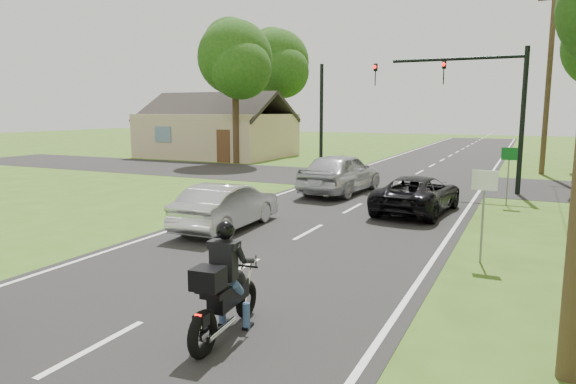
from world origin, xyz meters
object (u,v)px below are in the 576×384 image
object	(u,v)px
sign_white	(484,194)
traffic_signal	(476,94)
sign_green	(509,162)
silver_suv	(341,173)
dark_suv	(418,194)
utility_pole_far	(549,79)
silver_sedan	(227,206)
motorcycle_rider	(224,292)

from	to	relation	value
sign_white	traffic_signal	bearing A→B (deg)	97.05
sign_green	silver_suv	bearing A→B (deg)	179.43
dark_suv	sign_green	size ratio (longest dim) A/B	2.13
dark_suv	traffic_signal	xyz separation A→B (m)	(1.13, 5.74, 3.49)
utility_pole_far	sign_green	distance (m)	11.63
dark_suv	sign_white	world-z (taller)	sign_white
silver_sedan	sign_white	bearing A→B (deg)	175.10
motorcycle_rider	silver_suv	world-z (taller)	motorcycle_rider
utility_pole_far	sign_white	world-z (taller)	utility_pole_far
motorcycle_rider	traffic_signal	distance (m)	17.29
silver_sedan	utility_pole_far	xyz separation A→B (m)	(8.54, 18.61, 4.40)
silver_sedan	sign_green	world-z (taller)	sign_green
silver_sedan	sign_white	world-z (taller)	sign_white
motorcycle_rider	silver_sedan	world-z (taller)	motorcycle_rider
sign_white	sign_green	size ratio (longest dim) A/B	1.00
sign_white	sign_green	xyz separation A→B (m)	(0.20, 8.00, 0.00)
dark_suv	silver_sedan	distance (m)	6.65
dark_suv	silver_suv	xyz separation A→B (m)	(-3.74, 2.79, 0.22)
motorcycle_rider	silver_suv	size ratio (longest dim) A/B	0.42
sign_green	utility_pole_far	bearing A→B (deg)	83.27
silver_sedan	silver_suv	world-z (taller)	silver_suv
silver_suv	sign_white	world-z (taller)	sign_white
motorcycle_rider	traffic_signal	size ratio (longest dim) A/B	0.33
utility_pole_far	sign_white	size ratio (longest dim) A/B	4.71
dark_suv	sign_white	size ratio (longest dim) A/B	2.13
motorcycle_rider	silver_sedan	size ratio (longest dim) A/B	0.52
motorcycle_rider	silver_sedan	distance (m)	7.34
sign_white	sign_green	distance (m)	8.00
dark_suv	utility_pole_far	size ratio (longest dim) A/B	0.45
silver_suv	utility_pole_far	distance (m)	14.06
silver_suv	traffic_signal	world-z (taller)	traffic_signal
silver_sedan	traffic_signal	world-z (taller)	traffic_signal
silver_sedan	sign_white	size ratio (longest dim) A/B	1.92
silver_suv	sign_white	xyz separation A→B (m)	(6.23, -8.06, 0.73)
dark_suv	sign_green	xyz separation A→B (m)	(2.69, 2.73, 0.96)
silver_suv	utility_pole_far	size ratio (longest dim) A/B	0.50
silver_sedan	traffic_signal	distance (m)	12.51
dark_suv	sign_green	bearing A→B (deg)	-129.61
dark_suv	sign_white	distance (m)	5.91
silver_suv	sign_green	xyz separation A→B (m)	(6.43, -0.06, 0.73)
silver_sedan	traffic_signal	size ratio (longest dim) A/B	0.64
motorcycle_rider	dark_suv	xyz separation A→B (m)	(0.69, 11.11, -0.08)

